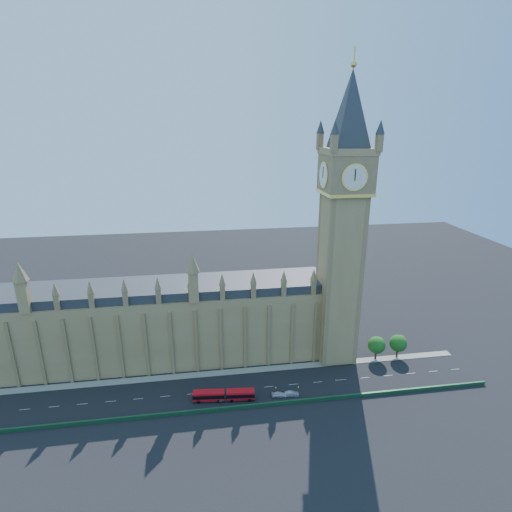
{
  "coord_description": "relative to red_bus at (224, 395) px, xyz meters",
  "views": [
    {
      "loc": [
        -7.71,
        -104.83,
        78.45
      ],
      "look_at": [
        9.41,
        10.0,
        40.29
      ],
      "focal_mm": 28.0,
      "sensor_mm": 36.0,
      "label": 1
    }
  ],
  "objects": [
    {
      "name": "car_white",
      "position": [
        16.76,
        -0.96,
        -0.97
      ],
      "size": [
        4.83,
        2.43,
        1.35
      ],
      "primitive_type": "imported",
      "rotation": [
        0.0,
        0.0,
        1.45
      ],
      "color": "silver",
      "rests_on": "ground"
    },
    {
      "name": "bridge_parapet",
      "position": [
        2.48,
        -4.72,
        -1.04
      ],
      "size": [
        160.0,
        0.6,
        1.2
      ],
      "primitive_type": "cube",
      "color": "#1E4C2D",
      "rests_on": "ground"
    },
    {
      "name": "red_bus",
      "position": [
        0.0,
        0.0,
        0.0
      ],
      "size": [
        18.54,
        4.45,
        3.12
      ],
      "rotation": [
        0.0,
        0.0,
        -0.1
      ],
      "color": "red",
      "rests_on": "ground"
    },
    {
      "name": "tree_east_near",
      "position": [
        54.7,
        14.37,
        4.0
      ],
      "size": [
        6.0,
        6.0,
        8.5
      ],
      "color": "#382619",
      "rests_on": "ground"
    },
    {
      "name": "ground",
      "position": [
        2.48,
        4.28,
        -1.64
      ],
      "size": [
        400.0,
        400.0,
        0.0
      ],
      "primitive_type": "plane",
      "color": "black",
      "rests_on": "ground"
    },
    {
      "name": "cone_c",
      "position": [
        16.48,
        0.51,
        -1.25
      ],
      "size": [
        0.59,
        0.59,
        0.8
      ],
      "rotation": [
        0.0,
        0.0,
        0.2
      ],
      "color": "black",
      "rests_on": "ground"
    },
    {
      "name": "cone_d",
      "position": [
        36.4,
        3.84,
        -1.3
      ],
      "size": [
        0.5,
        0.5,
        0.69
      ],
      "rotation": [
        0.0,
        0.0,
        -0.15
      ],
      "color": "black",
      "rests_on": "ground"
    },
    {
      "name": "car_silver",
      "position": [
        20.63,
        -1.12,
        -0.94
      ],
      "size": [
        4.4,
        2.01,
        1.4
      ],
      "primitive_type": "imported",
      "rotation": [
        0.0,
        0.0,
        1.44
      ],
      "color": "#999CA0",
      "rests_on": "ground"
    },
    {
      "name": "palace_westminster",
      "position": [
        -22.52,
        26.28,
        12.22
      ],
      "size": [
        120.0,
        20.0,
        28.0
      ],
      "color": "olive",
      "rests_on": "ground"
    },
    {
      "name": "tree_east_far",
      "position": [
        62.7,
        14.37,
        4.0
      ],
      "size": [
        6.0,
        6.0,
        8.5
      ],
      "color": "#382619",
      "rests_on": "ground"
    },
    {
      "name": "cone_b",
      "position": [
        23.54,
        2.2,
        -1.28
      ],
      "size": [
        0.58,
        0.58,
        0.74
      ],
      "rotation": [
        0.0,
        0.0,
        -0.31
      ],
      "color": "black",
      "rests_on": "ground"
    },
    {
      "name": "kerb_north",
      "position": [
        2.48,
        13.78,
        -1.56
      ],
      "size": [
        160.0,
        3.0,
        0.16
      ],
      "primitive_type": "cube",
      "color": "gray",
      "rests_on": "ground"
    },
    {
      "name": "car_grey",
      "position": [
        0.48,
        -0.44,
        -0.92
      ],
      "size": [
        4.45,
        2.23,
        1.46
      ],
      "primitive_type": "imported",
      "rotation": [
        0.0,
        0.0,
        1.69
      ],
      "color": "#46494E",
      "rests_on": "ground"
    },
    {
      "name": "elizabeth_tower",
      "position": [
        40.48,
        18.28,
        52.91
      ],
      "size": [
        20.59,
        20.59,
        105.0
      ],
      "color": "olive",
      "rests_on": "ground"
    },
    {
      "name": "cone_a",
      "position": [
        16.48,
        3.06,
        -1.32
      ],
      "size": [
        0.51,
        0.51,
        0.65
      ],
      "rotation": [
        0.0,
        0.0,
        -0.29
      ],
      "color": "black",
      "rests_on": "ground"
    }
  ]
}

